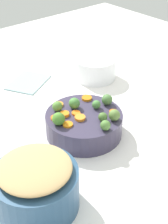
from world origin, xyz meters
TOP-DOWN VIEW (x-y plane):
  - tabletop at (0.00, 0.00)m, footprint 2.40×2.40m
  - serving_bowl_carrots at (0.02, -0.03)m, footprint 0.27×0.27m
  - metal_pot at (0.33, 0.14)m, footprint 0.23×0.23m
  - stuffing_mound at (0.33, 0.14)m, footprint 0.20×0.20m
  - carrot_slice_0 at (0.04, -0.05)m, footprint 0.04×0.04m
  - carrot_slice_1 at (0.08, -0.07)m, footprint 0.04×0.04m
  - carrot_slice_2 at (0.11, -0.01)m, footprint 0.04×0.04m
  - carrot_slice_3 at (0.06, -0.13)m, footprint 0.04×0.04m
  - carrot_slice_4 at (-0.05, -0.10)m, footprint 0.04×0.04m
  - carrot_slice_5 at (0.11, -0.07)m, footprint 0.04×0.04m
  - carrot_slice_6 at (0.05, -0.02)m, footprint 0.05×0.05m
  - carrot_slice_7 at (-0.06, 0.04)m, footprint 0.04×0.04m
  - brussels_sprout_0 at (0.03, 0.08)m, footprint 0.03×0.03m
  - brussels_sprout_1 at (0.12, -0.04)m, footprint 0.04×0.04m
  - brussels_sprout_2 at (-0.08, -0.02)m, footprint 0.04×0.04m
  - brussels_sprout_3 at (0.00, 0.04)m, footprint 0.03×0.03m
  - brussels_sprout_4 at (-0.04, -0.03)m, footprint 0.03×0.03m
  - brussels_sprout_5 at (0.08, -0.11)m, footprint 0.04×0.04m
  - brussels_sprout_6 at (-0.03, 0.06)m, footprint 0.04×0.04m
  - brussels_sprout_7 at (0.02, -0.08)m, footprint 0.04×0.04m
  - casserole_dish at (-0.29, -0.32)m, footprint 0.19×0.19m
  - dish_towel at (-0.03, -0.48)m, footprint 0.24×0.22m

SIDE VIEW (x-z plane):
  - tabletop at x=0.00m, z-range 0.00..0.02m
  - dish_towel at x=-0.03m, z-range 0.02..0.03m
  - serving_bowl_carrots at x=0.02m, z-range 0.02..0.10m
  - casserole_dish at x=-0.29m, z-range 0.02..0.12m
  - metal_pot at x=0.33m, z-range 0.02..0.14m
  - carrot_slice_0 at x=0.04m, z-range 0.10..0.11m
  - carrot_slice_2 at x=0.11m, z-range 0.10..0.11m
  - carrot_slice_3 at x=0.06m, z-range 0.10..0.11m
  - carrot_slice_5 at x=0.11m, z-range 0.10..0.11m
  - carrot_slice_4 at x=-0.05m, z-range 0.10..0.11m
  - carrot_slice_6 at x=0.05m, z-range 0.10..0.11m
  - carrot_slice_1 at x=0.08m, z-range 0.10..0.11m
  - carrot_slice_7 at x=-0.06m, z-range 0.10..0.11m
  - brussels_sprout_4 at x=-0.04m, z-range 0.10..0.13m
  - brussels_sprout_3 at x=0.00m, z-range 0.10..0.13m
  - brussels_sprout_0 at x=0.03m, z-range 0.10..0.14m
  - brussels_sprout_5 at x=0.08m, z-range 0.10..0.14m
  - brussels_sprout_6 at x=-0.03m, z-range 0.10..0.14m
  - brussels_sprout_2 at x=-0.08m, z-range 0.10..0.14m
  - brussels_sprout_7 at x=0.02m, z-range 0.10..0.14m
  - brussels_sprout_1 at x=0.12m, z-range 0.10..0.14m
  - stuffing_mound at x=0.33m, z-range 0.14..0.17m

